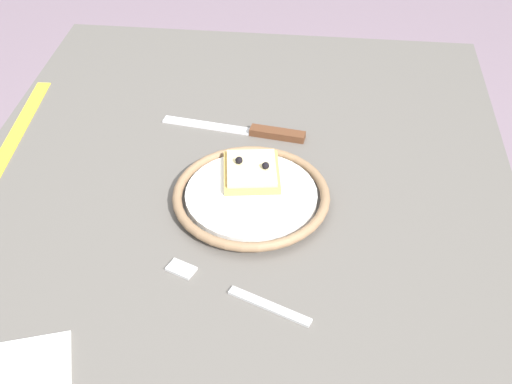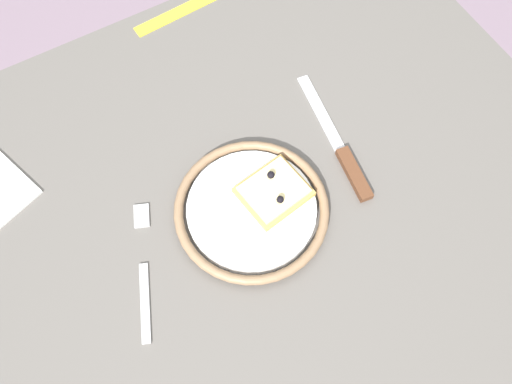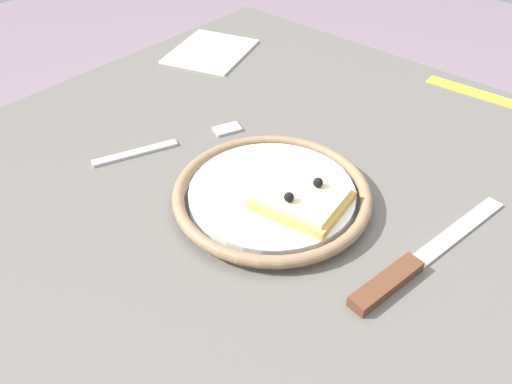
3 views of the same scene
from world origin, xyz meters
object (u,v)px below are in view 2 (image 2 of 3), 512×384
(knife, at_px, (345,156))
(fork, at_px, (144,269))
(dining_table, at_px, (269,213))
(pizza_slice_near, at_px, (274,191))
(plate, at_px, (252,210))

(knife, bearing_deg, fork, -178.67)
(dining_table, height_order, pizza_slice_near, pizza_slice_near)
(fork, bearing_deg, dining_table, 5.89)
(plate, bearing_deg, pizza_slice_near, 5.63)
(dining_table, relative_size, plate, 4.23)
(dining_table, height_order, knife, knife)
(knife, height_order, fork, knife)
(pizza_slice_near, bearing_deg, plate, -174.37)
(dining_table, distance_m, fork, 0.24)
(plate, relative_size, pizza_slice_near, 2.19)
(dining_table, xyz_separation_m, fork, (-0.22, -0.02, 0.11))
(dining_table, relative_size, pizza_slice_near, 9.25)
(pizza_slice_near, relative_size, knife, 0.43)
(pizza_slice_near, height_order, fork, pizza_slice_near)
(plate, bearing_deg, fork, 179.87)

